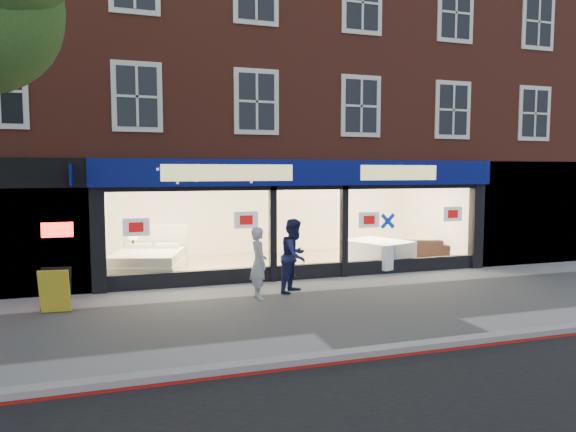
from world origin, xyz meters
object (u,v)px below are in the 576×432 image
a_board (55,290)px  pedestrian_blue (295,256)px  sofa (417,248)px  display_bed (148,261)px  mattress_stack (377,252)px  pedestrian_grey (259,263)px

a_board → pedestrian_blue: pedestrian_blue is taller
pedestrian_blue → a_board: bearing=136.8°
sofa → display_bed: bearing=21.1°
display_bed → mattress_stack: size_ratio=1.17×
pedestrian_grey → pedestrian_blue: bearing=-73.8°
a_board → mattress_stack: bearing=22.4°
mattress_stack → a_board: 9.28m
mattress_stack → sofa: (1.99, 0.93, -0.07)m
display_bed → pedestrian_blue: bearing=-25.7°
sofa → pedestrian_grey: size_ratio=1.21×
display_bed → mattress_stack: bearing=10.8°
mattress_stack → pedestrian_blue: 4.26m
mattress_stack → a_board: (-8.92, -2.57, 0.01)m
display_bed → sofa: (8.86, 0.37, -0.06)m
pedestrian_grey → pedestrian_blue: size_ratio=0.93×
display_bed → a_board: (-2.04, -3.14, 0.02)m
pedestrian_grey → sofa: bearing=-63.1°
a_board → pedestrian_grey: (4.41, -0.14, 0.37)m
sofa → pedestrian_blue: 6.44m
pedestrian_grey → pedestrian_blue: (1.00, 0.33, 0.07)m
sofa → a_board: a_board is taller
sofa → pedestrian_grey: pedestrian_grey is taller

